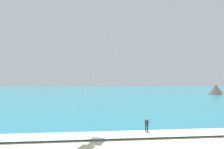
% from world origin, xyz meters
% --- Properties ---
extents(sea, '(200.00, 120.00, 0.20)m').
position_xyz_m(sea, '(0.00, 73.66, 0.10)').
color(sea, teal).
rests_on(sea, ground).
extents(surf_foam, '(200.00, 2.73, 0.04)m').
position_xyz_m(surf_foam, '(0.00, 14.66, 0.22)').
color(surf_foam, white).
rests_on(surf_foam, sea).
extents(surfboard, '(0.95, 1.46, 0.09)m').
position_xyz_m(surfboard, '(-6.00, 15.53, 0.03)').
color(surfboard, yellow).
rests_on(surfboard, ground).
extents(kitesurfer, '(0.65, 0.65, 1.69)m').
position_xyz_m(kitesurfer, '(-5.99, 15.54, 0.94)').
color(kitesurfer, '#232328').
rests_on(kitesurfer, ground).
extents(headland_right, '(10.44, 8.11, 3.72)m').
position_xyz_m(headland_right, '(34.02, 61.99, 1.37)').
color(headland_right, '#665B51').
rests_on(headland_right, ground).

